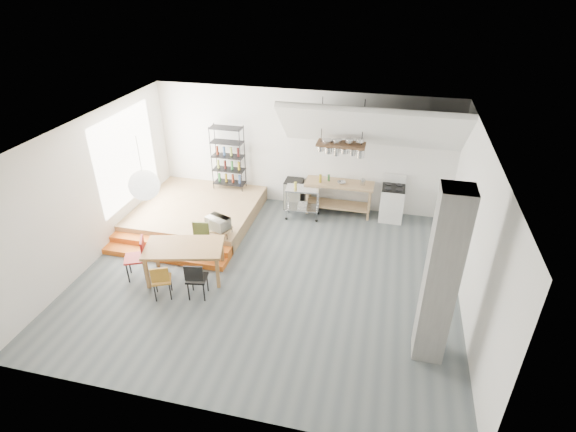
% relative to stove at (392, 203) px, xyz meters
% --- Properties ---
extents(floor, '(8.00, 8.00, 0.00)m').
position_rel_stove_xyz_m(floor, '(-2.50, -3.16, -0.48)').
color(floor, '#50595D').
rests_on(floor, ground).
extents(wall_back, '(8.00, 0.04, 3.20)m').
position_rel_stove_xyz_m(wall_back, '(-2.50, 0.34, 1.12)').
color(wall_back, silver).
rests_on(wall_back, ground).
extents(wall_left, '(0.04, 7.00, 3.20)m').
position_rel_stove_xyz_m(wall_left, '(-6.50, -3.16, 1.12)').
color(wall_left, silver).
rests_on(wall_left, ground).
extents(wall_right, '(0.04, 7.00, 3.20)m').
position_rel_stove_xyz_m(wall_right, '(1.50, -3.16, 1.12)').
color(wall_right, silver).
rests_on(wall_right, ground).
extents(ceiling, '(8.00, 7.00, 0.02)m').
position_rel_stove_xyz_m(ceiling, '(-2.50, -3.16, 2.72)').
color(ceiling, white).
rests_on(ceiling, wall_back).
extents(slope_ceiling, '(4.40, 1.44, 1.32)m').
position_rel_stove_xyz_m(slope_ceiling, '(-0.70, -0.26, 2.07)').
color(slope_ceiling, white).
rests_on(slope_ceiling, wall_back).
extents(window_pane, '(0.02, 2.50, 2.20)m').
position_rel_stove_xyz_m(window_pane, '(-6.48, -1.66, 1.32)').
color(window_pane, white).
rests_on(window_pane, wall_left).
extents(platform, '(3.00, 3.00, 0.40)m').
position_rel_stove_xyz_m(platform, '(-5.00, -1.16, -0.28)').
color(platform, '#9B754D').
rests_on(platform, ground).
extents(step_lower, '(3.00, 0.35, 0.13)m').
position_rel_stove_xyz_m(step_lower, '(-5.00, -3.11, -0.41)').
color(step_lower, '#D05D18').
rests_on(step_lower, ground).
extents(step_upper, '(3.00, 0.35, 0.27)m').
position_rel_stove_xyz_m(step_upper, '(-5.00, -2.76, -0.35)').
color(step_upper, '#D05D18').
rests_on(step_upper, ground).
extents(concrete_column, '(0.50, 0.50, 3.20)m').
position_rel_stove_xyz_m(concrete_column, '(0.80, -4.66, 1.12)').
color(concrete_column, slate).
rests_on(concrete_column, ground).
extents(kitchen_counter, '(1.80, 0.60, 0.91)m').
position_rel_stove_xyz_m(kitchen_counter, '(-1.40, -0.01, 0.15)').
color(kitchen_counter, '#9B754D').
rests_on(kitchen_counter, ground).
extents(stove, '(0.60, 0.60, 1.18)m').
position_rel_stove_xyz_m(stove, '(0.00, 0.00, 0.00)').
color(stove, white).
rests_on(stove, ground).
extents(pot_rack, '(1.20, 0.50, 1.43)m').
position_rel_stove_xyz_m(pot_rack, '(-1.37, -0.23, 1.50)').
color(pot_rack, '#3B2617').
rests_on(pot_rack, ceiling).
extents(wire_shelving, '(0.88, 0.38, 1.80)m').
position_rel_stove_xyz_m(wire_shelving, '(-4.50, 0.04, 0.85)').
color(wire_shelving, black).
rests_on(wire_shelving, platform).
extents(microwave_shelf, '(0.60, 0.40, 0.16)m').
position_rel_stove_xyz_m(microwave_shelf, '(-3.90, -2.41, 0.07)').
color(microwave_shelf, '#9B754D').
rests_on(microwave_shelf, platform).
extents(paper_lantern, '(0.60, 0.60, 0.60)m').
position_rel_stove_xyz_m(paper_lantern, '(-4.78, -3.74, 1.72)').
color(paper_lantern, white).
rests_on(paper_lantern, ceiling).
extents(dining_table, '(1.80, 1.28, 0.77)m').
position_rel_stove_xyz_m(dining_table, '(-4.20, -3.60, 0.21)').
color(dining_table, olive).
rests_on(dining_table, ground).
extents(chair_mustard, '(0.49, 0.49, 0.81)m').
position_rel_stove_xyz_m(chair_mustard, '(-4.36, -4.38, 0.00)').
color(chair_mustard, '#9F681B').
rests_on(chair_mustard, ground).
extents(chair_black, '(0.45, 0.45, 0.86)m').
position_rel_stove_xyz_m(chair_black, '(-3.68, -4.22, 0.03)').
color(chair_black, black).
rests_on(chair_black, ground).
extents(chair_olive, '(0.45, 0.45, 0.86)m').
position_rel_stove_xyz_m(chair_olive, '(-4.17, -2.84, 0.04)').
color(chair_olive, '#505E2C').
rests_on(chair_olive, ground).
extents(chair_red, '(0.57, 0.57, 0.94)m').
position_rel_stove_xyz_m(chair_red, '(-5.16, -3.82, 0.08)').
color(chair_red, '#A31917').
rests_on(chair_red, ground).
extents(rolling_cart, '(0.92, 0.57, 0.86)m').
position_rel_stove_xyz_m(rolling_cart, '(-2.30, -0.46, 0.08)').
color(rolling_cart, silver).
rests_on(rolling_cart, ground).
extents(mini_fridge, '(0.48, 0.48, 0.82)m').
position_rel_stove_xyz_m(mini_fridge, '(-2.64, 0.04, -0.07)').
color(mini_fridge, black).
rests_on(mini_fridge, ground).
extents(microwave, '(0.62, 0.53, 0.29)m').
position_rel_stove_xyz_m(microwave, '(-3.90, -2.41, 0.23)').
color(microwave, beige).
rests_on(microwave, microwave_shelf).
extents(bowl, '(0.27, 0.27, 0.05)m').
position_rel_stove_xyz_m(bowl, '(-1.35, -0.06, 0.46)').
color(bowl, silver).
rests_on(bowl, kitchen_counter).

